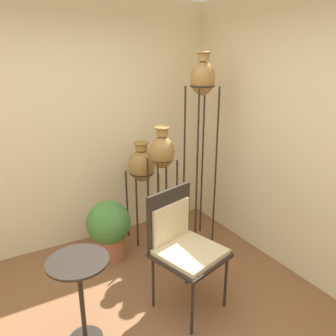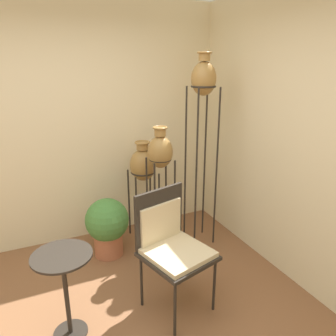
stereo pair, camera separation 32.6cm
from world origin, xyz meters
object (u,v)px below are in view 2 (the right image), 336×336
Objects in this scene: vase_stand_short at (143,166)px; chair at (171,242)px; side_table at (64,278)px; vase_stand_tall at (203,87)px; vase_stand_medium at (160,155)px; potted_plant at (107,225)px.

chair is at bearing -99.35° from vase_stand_short.
side_table is at bearing -132.55° from vase_stand_short.
vase_stand_medium is (-0.51, -0.04, -0.65)m from vase_stand_tall.
vase_stand_short is 1.62m from side_table.
vase_stand_tall reaches higher than potted_plant.
vase_stand_short is 1.15× the size of chair.
side_table is 1.10× the size of potted_plant.
side_table is (-1.06, -1.16, -0.39)m from vase_stand_short.
vase_stand_short reaches higher than potted_plant.
vase_stand_short is (-0.56, 0.34, -0.87)m from vase_stand_tall.
vase_stand_tall is 2.96× the size of side_table.
vase_stand_short is 1.65× the size of side_table.
vase_stand_tall is 1.62m from chair.
side_table is (-0.87, 0.01, -0.09)m from chair.
chair is (-0.25, -0.78, -0.52)m from vase_stand_medium.
vase_stand_short reaches higher than chair.
vase_stand_short is at bearing 21.35° from potted_plant.
vase_stand_tall is 3.26× the size of potted_plant.
chair is (-0.75, -0.82, -1.17)m from vase_stand_tall.
vase_stand_tall is at bearing 32.26° from chair.
potted_plant is at bearing 92.04° from chair.
vase_stand_short is at bearing 98.04° from vase_stand_medium.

